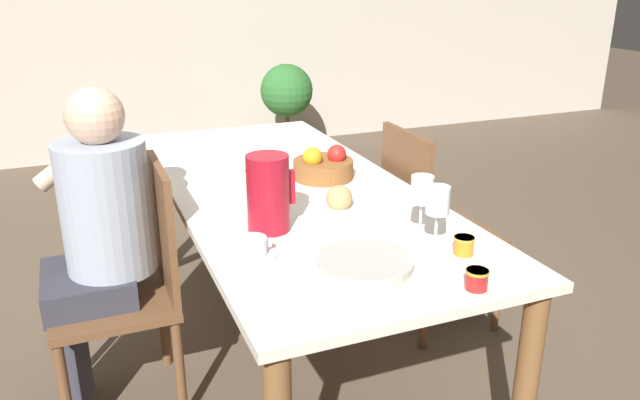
{
  "coord_description": "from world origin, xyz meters",
  "views": [
    {
      "loc": [
        -0.75,
        -2.15,
        1.51
      ],
      "look_at": [
        0.0,
        -0.31,
        0.78
      ],
      "focal_mm": 35.0,
      "sensor_mm": 36.0,
      "label": 1
    }
  ],
  "objects_px": {
    "chair_person_side": "(133,284)",
    "jam_jar_red": "(477,278)",
    "chair_opposite": "(428,225)",
    "potted_plant": "(287,97)",
    "teacup_near_person": "(252,248)",
    "bread_plate": "(339,203)",
    "wine_glass_juice": "(422,193)",
    "fruit_bowl": "(324,167)",
    "wine_glass_water": "(438,203)",
    "red_pitcher": "(268,193)",
    "jam_jar_amber": "(464,244)",
    "person_seated": "(98,228)",
    "serving_tray": "(365,263)"
  },
  "relations": [
    {
      "from": "chair_person_side",
      "to": "jam_jar_red",
      "type": "xyz_separation_m",
      "value": [
        0.8,
        -0.87,
        0.28
      ]
    },
    {
      "from": "chair_opposite",
      "to": "potted_plant",
      "type": "bearing_deg",
      "value": 173.22
    },
    {
      "from": "teacup_near_person",
      "to": "bread_plate",
      "type": "distance_m",
      "value": 0.46
    },
    {
      "from": "wine_glass_juice",
      "to": "potted_plant",
      "type": "height_order",
      "value": "wine_glass_juice"
    },
    {
      "from": "bread_plate",
      "to": "wine_glass_juice",
      "type": "bearing_deg",
      "value": -66.4
    },
    {
      "from": "wine_glass_juice",
      "to": "fruit_bowl",
      "type": "relative_size",
      "value": 0.84
    },
    {
      "from": "chair_person_side",
      "to": "wine_glass_water",
      "type": "bearing_deg",
      "value": -126.24
    },
    {
      "from": "red_pitcher",
      "to": "wine_glass_juice",
      "type": "xyz_separation_m",
      "value": [
        0.42,
        -0.24,
        0.02
      ]
    },
    {
      "from": "wine_glass_water",
      "to": "jam_jar_amber",
      "type": "distance_m",
      "value": 0.14
    },
    {
      "from": "chair_opposite",
      "to": "red_pitcher",
      "type": "xyz_separation_m",
      "value": [
        -0.83,
        -0.36,
        0.38
      ]
    },
    {
      "from": "jam_jar_red",
      "to": "potted_plant",
      "type": "height_order",
      "value": "potted_plant"
    },
    {
      "from": "wine_glass_water",
      "to": "jam_jar_red",
      "type": "distance_m",
      "value": 0.28
    },
    {
      "from": "person_seated",
      "to": "potted_plant",
      "type": "distance_m",
      "value": 3.32
    },
    {
      "from": "bread_plate",
      "to": "potted_plant",
      "type": "xyz_separation_m",
      "value": [
        0.88,
        3.11,
        -0.24
      ]
    },
    {
      "from": "serving_tray",
      "to": "fruit_bowl",
      "type": "distance_m",
      "value": 0.82
    },
    {
      "from": "chair_person_side",
      "to": "wine_glass_juice",
      "type": "relative_size",
      "value": 4.49
    },
    {
      "from": "chair_opposite",
      "to": "person_seated",
      "type": "xyz_separation_m",
      "value": [
        -1.34,
        -0.04,
        0.21
      ]
    },
    {
      "from": "bread_plate",
      "to": "potted_plant",
      "type": "distance_m",
      "value": 3.24
    },
    {
      "from": "red_pitcher",
      "to": "wine_glass_juice",
      "type": "bearing_deg",
      "value": -29.57
    },
    {
      "from": "wine_glass_juice",
      "to": "jam_jar_amber",
      "type": "distance_m",
      "value": 0.2
    },
    {
      "from": "serving_tray",
      "to": "wine_glass_juice",
      "type": "bearing_deg",
      "value": 27.09
    },
    {
      "from": "chair_opposite",
      "to": "red_pitcher",
      "type": "distance_m",
      "value": 0.98
    },
    {
      "from": "bread_plate",
      "to": "fruit_bowl",
      "type": "height_order",
      "value": "fruit_bowl"
    },
    {
      "from": "wine_glass_water",
      "to": "wine_glass_juice",
      "type": "height_order",
      "value": "wine_glass_juice"
    },
    {
      "from": "person_seated",
      "to": "potted_plant",
      "type": "height_order",
      "value": "person_seated"
    },
    {
      "from": "serving_tray",
      "to": "jam_jar_red",
      "type": "xyz_separation_m",
      "value": [
        0.22,
        -0.22,
        0.02
      ]
    },
    {
      "from": "chair_opposite",
      "to": "teacup_near_person",
      "type": "distance_m",
      "value": 1.11
    },
    {
      "from": "chair_person_side",
      "to": "bread_plate",
      "type": "relative_size",
      "value": 4.11
    },
    {
      "from": "jam_jar_amber",
      "to": "jam_jar_red",
      "type": "relative_size",
      "value": 1.0
    },
    {
      "from": "jam_jar_red",
      "to": "fruit_bowl",
      "type": "xyz_separation_m",
      "value": [
        -0.02,
        1.01,
        0.02
      ]
    },
    {
      "from": "wine_glass_juice",
      "to": "serving_tray",
      "type": "relative_size",
      "value": 0.74
    },
    {
      "from": "red_pitcher",
      "to": "teacup_near_person",
      "type": "relative_size",
      "value": 1.66
    },
    {
      "from": "teacup_near_person",
      "to": "serving_tray",
      "type": "relative_size",
      "value": 0.55
    },
    {
      "from": "jam_jar_red",
      "to": "chair_person_side",
      "type": "bearing_deg",
      "value": 132.79
    },
    {
      "from": "chair_opposite",
      "to": "serving_tray",
      "type": "xyz_separation_m",
      "value": [
        -0.66,
        -0.73,
        0.27
      ]
    },
    {
      "from": "wine_glass_water",
      "to": "jam_jar_amber",
      "type": "relative_size",
      "value": 3.23
    },
    {
      "from": "person_seated",
      "to": "teacup_near_person",
      "type": "xyz_separation_m",
      "value": [
        0.4,
        -0.49,
        0.06
      ]
    },
    {
      "from": "chair_opposite",
      "to": "jam_jar_amber",
      "type": "relative_size",
      "value": 14.71
    },
    {
      "from": "red_pitcher",
      "to": "bread_plate",
      "type": "bearing_deg",
      "value": 15.26
    },
    {
      "from": "jam_jar_red",
      "to": "chair_opposite",
      "type": "bearing_deg",
      "value": 64.66
    },
    {
      "from": "jam_jar_amber",
      "to": "jam_jar_red",
      "type": "distance_m",
      "value": 0.21
    },
    {
      "from": "teacup_near_person",
      "to": "red_pitcher",
      "type": "bearing_deg",
      "value": 58.28
    },
    {
      "from": "wine_glass_juice",
      "to": "fruit_bowl",
      "type": "distance_m",
      "value": 0.67
    },
    {
      "from": "chair_opposite",
      "to": "person_seated",
      "type": "relative_size",
      "value": 0.77
    },
    {
      "from": "red_pitcher",
      "to": "teacup_near_person",
      "type": "distance_m",
      "value": 0.22
    },
    {
      "from": "person_seated",
      "to": "jam_jar_red",
      "type": "relative_size",
      "value": 19.05
    },
    {
      "from": "bread_plate",
      "to": "jam_jar_red",
      "type": "xyz_separation_m",
      "value": [
        0.1,
        -0.66,
        0.0
      ]
    },
    {
      "from": "bread_plate",
      "to": "wine_glass_water",
      "type": "bearing_deg",
      "value": -71.83
    },
    {
      "from": "wine_glass_juice",
      "to": "teacup_near_person",
      "type": "xyz_separation_m",
      "value": [
        -0.52,
        0.07,
        -0.12
      ]
    },
    {
      "from": "person_seated",
      "to": "wine_glass_juice",
      "type": "distance_m",
      "value": 1.1
    }
  ]
}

